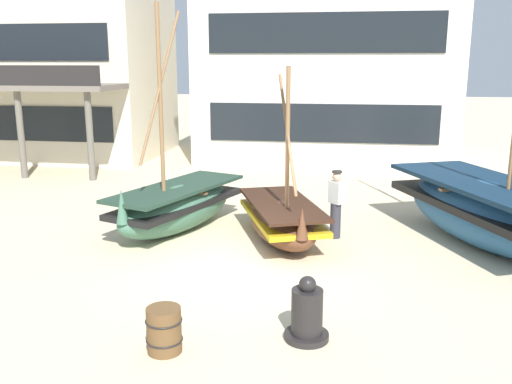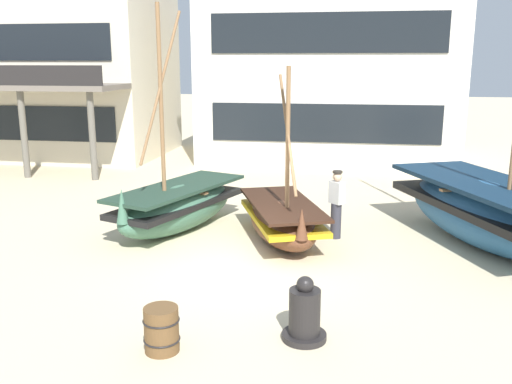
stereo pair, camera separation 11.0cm
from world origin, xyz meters
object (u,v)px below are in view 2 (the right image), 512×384
at_px(fishing_boat_near_left, 178,206).
at_px(harbor_building_main, 329,77).
at_px(fisherman_by_hull, 336,205).
at_px(capstan_winch, 305,315).
at_px(fishing_boat_centre_large, 487,211).
at_px(harbor_building_annex, 57,45).
at_px(fishing_boat_far_right, 282,220).
at_px(wooden_barrel, 162,330).

distance_m(fishing_boat_near_left, harbor_building_main, 12.82).
xyz_separation_m(fisherman_by_hull, capstan_winch, (-0.34, -5.27, -0.42)).
relative_size(fishing_boat_near_left, fisherman_by_hull, 3.30).
bearing_deg(fishing_boat_centre_large, harbor_building_annex, 146.42).
bearing_deg(fishing_boat_centre_large, fishing_boat_far_right, -173.66).
height_order(fishing_boat_far_right, fisherman_by_hull, fishing_boat_far_right).
bearing_deg(harbor_building_main, fishing_boat_near_left, -105.25).
relative_size(fisherman_by_hull, harbor_building_annex, 0.17).
xyz_separation_m(fisherman_by_hull, harbor_building_annex, (-12.91, 10.95, 4.11)).
distance_m(fishing_boat_near_left, fisherman_by_hull, 4.02).
relative_size(fishing_boat_centre_large, fisherman_by_hull, 4.22).
xyz_separation_m(wooden_barrel, harbor_building_main, (1.69, 18.03, 3.22)).
bearing_deg(harbor_building_annex, wooden_barrel, -58.24).
bearing_deg(fisherman_by_hull, wooden_barrel, -111.99).
distance_m(harbor_building_main, harbor_building_annex, 12.31).
xyz_separation_m(fishing_boat_far_right, capstan_winch, (0.92, -4.80, -0.13)).
xyz_separation_m(capstan_winch, harbor_building_main, (-0.38, 17.31, 3.15)).
bearing_deg(capstan_winch, fishing_boat_near_left, 124.88).
distance_m(fishing_boat_far_right, wooden_barrel, 5.64).
relative_size(fishing_boat_centre_large, wooden_barrel, 10.16).
distance_m(capstan_winch, harbor_building_annex, 21.02).
bearing_deg(capstan_winch, harbor_building_main, 91.27).
bearing_deg(capstan_winch, fishing_boat_far_right, 100.88).
bearing_deg(fishing_boat_near_left, fishing_boat_far_right, -9.59).
relative_size(capstan_winch, harbor_building_main, 0.09).
height_order(fishing_boat_far_right, wooden_barrel, fishing_boat_far_right).
xyz_separation_m(fishing_boat_near_left, capstan_winch, (3.67, -5.26, -0.23)).
bearing_deg(capstan_winch, wooden_barrel, -160.91).
bearing_deg(fishing_boat_near_left, capstan_winch, -55.12).
height_order(fishing_boat_near_left, harbor_building_annex, harbor_building_annex).
distance_m(fishing_boat_near_left, capstan_winch, 6.42).
bearing_deg(harbor_building_main, fishing_boat_far_right, -92.46).
xyz_separation_m(fishing_boat_far_right, fisherman_by_hull, (1.27, 0.47, 0.29)).
height_order(capstan_winch, harbor_building_main, harbor_building_main).
distance_m(fisherman_by_hull, wooden_barrel, 6.48).
distance_m(fishing_boat_centre_large, fisherman_by_hull, 3.50).
bearing_deg(fishing_boat_centre_large, fisherman_by_hull, -179.06).
distance_m(fisherman_by_hull, capstan_winch, 5.30).
height_order(capstan_winch, wooden_barrel, capstan_winch).
bearing_deg(wooden_barrel, fisherman_by_hull, 68.01).
relative_size(fishing_boat_centre_large, capstan_winch, 6.79).
relative_size(fishing_boat_centre_large, fishing_boat_far_right, 1.71).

